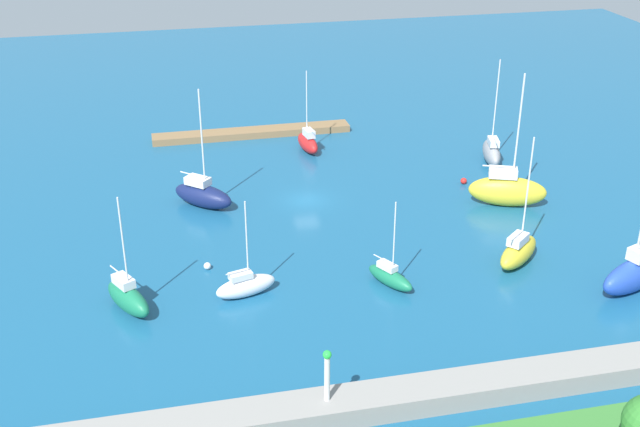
{
  "coord_description": "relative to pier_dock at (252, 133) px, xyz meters",
  "views": [
    {
      "loc": [
        14.33,
        70.81,
        33.69
      ],
      "look_at": [
        0.0,
        6.29,
        1.5
      ],
      "focal_mm": 44.24,
      "sensor_mm": 36.0,
      "label": 1
    }
  ],
  "objects": [
    {
      "name": "water",
      "position": [
        -2.74,
        19.76,
        -0.41
      ],
      "size": [
        160.0,
        160.0,
        0.0
      ],
      "primitive_type": "plane",
      "color": "#19567F",
      "rests_on": "ground"
    },
    {
      "name": "pier_dock",
      "position": [
        0.0,
        0.0,
        0.0
      ],
      "size": [
        24.08,
        2.54,
        0.82
      ],
      "primitive_type": "cube",
      "color": "olive",
      "rests_on": "ground"
    },
    {
      "name": "breakwater",
      "position": [
        -2.74,
        52.21,
        0.32
      ],
      "size": [
        64.12,
        2.78,
        1.47
      ],
      "primitive_type": "cube",
      "color": "gray",
      "rests_on": "ground"
    },
    {
      "name": "harbor_beacon",
      "position": [
        2.63,
        52.21,
        3.21
      ],
      "size": [
        0.56,
        0.56,
        3.73
      ],
      "color": "silver",
      "rests_on": "breakwater"
    },
    {
      "name": "sailboat_green_east_end",
      "position": [
        14.86,
        36.57,
        0.74
      ],
      "size": [
        4.24,
        5.76,
        9.78
      ],
      "rotation": [
        0.0,
        0.0,
        2.07
      ],
      "color": "#19724C",
      "rests_on": "water"
    },
    {
      "name": "sailboat_yellow_far_north",
      "position": [
        -17.89,
        36.38,
        0.82
      ],
      "size": [
        5.73,
        5.28,
        11.51
      ],
      "rotation": [
        0.0,
        0.0,
        3.85
      ],
      "color": "yellow",
      "rests_on": "water"
    },
    {
      "name": "sailboat_gray_lone_north",
      "position": [
        -25.02,
        14.41,
        0.89
      ],
      "size": [
        3.12,
        6.27,
        11.71
      ],
      "rotation": [
        0.0,
        0.0,
        4.47
      ],
      "color": "gray",
      "rests_on": "water"
    },
    {
      "name": "sailboat_blue_center_basin",
      "position": [
        -25.22,
        42.36,
        1.15
      ],
      "size": [
        7.72,
        4.76,
        11.37
      ],
      "rotation": [
        0.0,
        0.0,
        0.37
      ],
      "color": "#2347B2",
      "rests_on": "water"
    },
    {
      "name": "sailboat_red_far_south",
      "position": [
        -5.63,
        6.52,
        0.72
      ],
      "size": [
        2.36,
        5.27,
        9.52
      ],
      "rotation": [
        0.0,
        0.0,
        4.87
      ],
      "color": "red",
      "rests_on": "water"
    },
    {
      "name": "sailboat_navy_near_pier",
      "position": [
        7.56,
        18.85,
        0.86
      ],
      "size": [
        6.53,
        6.26,
        12.1
      ],
      "rotation": [
        0.0,
        0.0,
        2.4
      ],
      "color": "#141E4C",
      "rests_on": "water"
    },
    {
      "name": "sailboat_white_off_beacon",
      "position": [
        5.69,
        36.46,
        0.53
      ],
      "size": [
        5.3,
        2.89,
        8.3
      ],
      "rotation": [
        0.0,
        0.0,
        3.41
      ],
      "color": "white",
      "rests_on": "water"
    },
    {
      "name": "sailboat_green_by_breakwater",
      "position": [
        -6.09,
        37.43,
        0.39
      ],
      "size": [
        3.48,
        4.84,
        7.65
      ],
      "rotation": [
        0.0,
        0.0,
        2.07
      ],
      "color": "#19724C",
      "rests_on": "water"
    },
    {
      "name": "sailboat_yellow_along_channel",
      "position": [
        -21.91,
        25.19,
        1.27
      ],
      "size": [
        7.98,
        5.1,
        13.5
      ],
      "rotation": [
        0.0,
        0.0,
        2.76
      ],
      "color": "yellow",
      "rests_on": "water"
    },
    {
      "name": "mooring_buoy_white",
      "position": [
        8.32,
        31.54,
        -0.1
      ],
      "size": [
        0.62,
        0.62,
        0.62
      ],
      "primitive_type": "sphere",
      "color": "white",
      "rests_on": "water"
    },
    {
      "name": "mooring_buoy_red",
      "position": [
        -19.81,
        19.31,
        -0.08
      ],
      "size": [
        0.66,
        0.66,
        0.66
      ],
      "primitive_type": "sphere",
      "color": "red",
      "rests_on": "water"
    }
  ]
}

